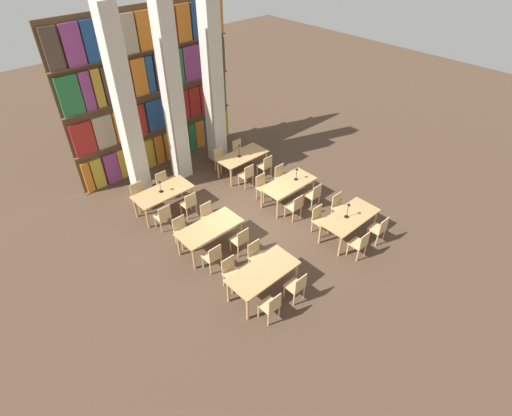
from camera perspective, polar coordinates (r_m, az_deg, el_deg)
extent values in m
plane|color=#4C3828|center=(12.47, -0.73, -2.03)|extent=(40.00, 40.00, 0.00)
cube|color=brown|center=(14.70, -14.54, 15.77)|extent=(6.34, 0.06, 5.50)
cube|color=brown|center=(15.88, -13.01, 6.64)|extent=(6.34, 0.35, 0.03)
cube|color=orange|center=(14.63, -22.98, 4.10)|extent=(0.25, 0.20, 1.10)
cube|color=#B7932D|center=(14.72, -21.71, 4.66)|extent=(0.38, 0.20, 1.10)
cube|color=#84387A|center=(14.86, -19.96, 5.44)|extent=(0.49, 0.20, 1.10)
cube|color=#B7932D|center=(15.04, -17.96, 6.32)|extent=(0.66, 0.20, 1.10)
cube|color=#B7932D|center=(15.29, -15.61, 7.35)|extent=(0.69, 0.20, 1.10)
cube|color=orange|center=(15.51, -13.74, 8.15)|extent=(0.34, 0.20, 1.10)
cube|color=orange|center=(15.74, -12.01, 8.88)|extent=(0.62, 0.20, 1.10)
cube|color=#236B38|center=(15.98, -10.36, 9.56)|extent=(0.42, 0.20, 1.10)
cube|color=#236B38|center=(16.16, -9.22, 10.03)|extent=(0.28, 0.20, 1.10)
cube|color=orange|center=(16.35, -8.14, 10.47)|extent=(0.40, 0.20, 1.10)
cube|color=navy|center=(16.55, -6.97, 10.94)|extent=(0.38, 0.20, 1.10)
cube|color=orange|center=(16.82, -5.54, 11.51)|extent=(0.53, 0.20, 1.10)
cube|color=#B7932D|center=(17.04, -4.44, 11.94)|extent=(0.16, 0.20, 1.10)
cube|color=brown|center=(15.24, -13.74, 11.05)|extent=(6.34, 0.35, 0.03)
cube|color=maroon|center=(14.04, -23.52, 9.09)|extent=(0.69, 0.20, 1.09)
cube|color=tan|center=(14.24, -20.94, 10.17)|extent=(0.65, 0.20, 1.09)
cube|color=orange|center=(14.42, -18.94, 10.98)|extent=(0.38, 0.20, 1.09)
cube|color=maroon|center=(14.55, -17.67, 11.49)|extent=(0.28, 0.20, 1.09)
cube|color=maroon|center=(14.69, -16.35, 12.01)|extent=(0.41, 0.20, 1.09)
cube|color=navy|center=(14.94, -14.22, 12.83)|extent=(0.70, 0.20, 1.09)
cube|color=maroon|center=(15.26, -11.85, 13.72)|extent=(0.68, 0.20, 1.09)
cube|color=maroon|center=(15.52, -10.15, 14.34)|extent=(0.26, 0.20, 1.09)
cube|color=maroon|center=(15.72, -8.89, 14.78)|extent=(0.47, 0.20, 1.09)
cube|color=maroon|center=(16.00, -7.29, 15.34)|extent=(0.51, 0.20, 1.09)
cube|color=maroon|center=(16.23, -6.02, 15.78)|extent=(0.30, 0.20, 1.09)
cube|color=#236B38|center=(16.41, -5.07, 16.09)|extent=(0.32, 0.20, 1.09)
cube|color=brown|center=(14.69, -14.55, 15.83)|extent=(6.34, 0.35, 0.03)
cube|color=#236B38|center=(13.48, -25.12, 14.35)|extent=(0.66, 0.20, 1.20)
cube|color=#84387A|center=(13.63, -23.08, 15.14)|extent=(0.33, 0.20, 1.20)
cube|color=#B7932D|center=(13.74, -21.72, 15.65)|extent=(0.27, 0.20, 1.20)
cube|color=#47382D|center=(13.90, -19.99, 16.28)|extent=(0.54, 0.20, 1.20)
cube|color=#84387A|center=(14.07, -18.21, 16.91)|extent=(0.37, 0.20, 1.20)
cube|color=orange|center=(14.27, -16.42, 17.52)|extent=(0.49, 0.20, 1.20)
cube|color=navy|center=(14.44, -15.01, 18.00)|extent=(0.25, 0.20, 1.20)
cube|color=#47382D|center=(14.62, -13.62, 18.44)|extent=(0.38, 0.20, 1.20)
cube|color=#236B38|center=(14.89, -11.63, 19.07)|extent=(0.66, 0.20, 1.20)
cube|color=#84387A|center=(15.25, -9.30, 19.77)|extent=(0.66, 0.20, 1.20)
cube|color=#84387A|center=(15.62, -7.12, 20.39)|extent=(0.65, 0.20, 1.20)
cube|color=#47382D|center=(15.96, -5.31, 20.88)|extent=(0.40, 0.20, 1.20)
cube|color=brown|center=(14.26, -15.46, 20.92)|extent=(6.34, 0.35, 0.03)
cube|color=#47382D|center=(13.05, -27.21, 19.58)|extent=(0.45, 0.20, 1.17)
cube|color=#84387A|center=(13.21, -24.81, 20.43)|extent=(0.55, 0.20, 1.17)
cube|color=navy|center=(13.42, -22.31, 21.27)|extent=(0.59, 0.20, 1.17)
cube|color=maroon|center=(13.61, -20.19, 21.94)|extent=(0.37, 0.20, 1.17)
cube|color=tan|center=(13.83, -18.05, 22.59)|extent=(0.59, 0.20, 1.17)
cube|color=orange|center=(14.13, -15.40, 23.34)|extent=(0.69, 0.20, 1.17)
cube|color=#236B38|center=(14.40, -13.30, 23.90)|extent=(0.33, 0.20, 1.17)
cube|color=maroon|center=(14.58, -12.02, 24.22)|extent=(0.28, 0.20, 1.17)
cube|color=orange|center=(14.80, -10.45, 24.60)|extent=(0.53, 0.20, 1.17)
cube|color=navy|center=(15.08, -8.68, 25.01)|extent=(0.37, 0.20, 1.17)
cube|color=navy|center=(15.38, -6.90, 25.40)|extent=(0.55, 0.20, 1.17)
cube|color=orange|center=(15.65, -5.43, 25.70)|extent=(0.28, 0.20, 1.17)
cube|color=beige|center=(12.88, -18.14, 13.16)|extent=(0.52, 0.52, 6.00)
cube|color=beige|center=(13.57, -11.86, 15.46)|extent=(0.52, 0.52, 6.00)
cube|color=beige|center=(14.41, -6.14, 17.36)|extent=(0.52, 0.52, 6.00)
cube|color=tan|center=(9.92, 1.02, -9.06)|extent=(1.84, 0.88, 0.04)
cylinder|color=tan|center=(9.67, -1.22, -14.23)|extent=(0.07, 0.07, 0.73)
cylinder|color=tan|center=(10.46, 5.75, -9.26)|extent=(0.07, 0.07, 0.73)
cylinder|color=tan|center=(10.03, -4.01, -11.81)|extent=(0.07, 0.07, 0.73)
cylinder|color=tan|center=(10.79, 2.94, -7.23)|extent=(0.07, 0.07, 0.73)
cylinder|color=tan|center=(9.83, 0.35, -14.51)|extent=(0.04, 0.04, 0.42)
cylinder|color=tan|center=(9.99, 1.91, -13.40)|extent=(0.04, 0.04, 0.42)
cylinder|color=tan|center=(9.69, 1.77, -15.68)|extent=(0.04, 0.04, 0.42)
cylinder|color=tan|center=(9.84, 3.33, -14.52)|extent=(0.04, 0.04, 0.42)
cube|color=tan|center=(9.66, 1.87, -13.69)|extent=(0.42, 0.40, 0.04)
cube|color=tan|center=(9.40, 2.70, -13.46)|extent=(0.40, 0.03, 0.42)
cylinder|color=tan|center=(10.46, -1.88, -10.32)|extent=(0.04, 0.04, 0.42)
cylinder|color=tan|center=(10.31, -3.42, -11.31)|extent=(0.04, 0.04, 0.42)
cylinder|color=tan|center=(10.63, -3.10, -9.30)|extent=(0.04, 0.04, 0.42)
cylinder|color=tan|center=(10.49, -4.63, -10.26)|extent=(0.04, 0.04, 0.42)
cube|color=tan|center=(10.30, -3.31, -9.44)|extent=(0.42, 0.40, 0.04)
cube|color=tan|center=(10.23, -4.02, -8.00)|extent=(0.40, 0.03, 0.42)
cylinder|color=tan|center=(10.23, 4.03, -11.85)|extent=(0.04, 0.04, 0.42)
cylinder|color=tan|center=(10.41, 5.44, -10.80)|extent=(0.04, 0.04, 0.42)
cylinder|color=tan|center=(10.09, 5.45, -12.91)|extent=(0.04, 0.04, 0.42)
cylinder|color=tan|center=(10.27, 6.85, -11.83)|extent=(0.04, 0.04, 0.42)
cube|color=tan|center=(10.07, 5.52, -11.00)|extent=(0.42, 0.40, 0.04)
cube|color=tan|center=(9.83, 6.40, -10.70)|extent=(0.40, 0.03, 0.42)
cylinder|color=tan|center=(10.86, 1.64, -7.99)|extent=(0.04, 0.04, 0.42)
cylinder|color=tan|center=(10.69, 0.23, -8.93)|extent=(0.04, 0.04, 0.42)
cylinder|color=tan|center=(11.03, 0.40, -7.06)|extent=(0.04, 0.04, 0.42)
cylinder|color=tan|center=(10.86, -1.00, -7.97)|extent=(0.04, 0.04, 0.42)
cube|color=tan|center=(10.69, 0.32, -7.12)|extent=(0.42, 0.40, 0.04)
cube|color=tan|center=(10.63, -0.36, -5.73)|extent=(0.40, 0.03, 0.42)
cube|color=tan|center=(11.80, 13.27, -1.20)|extent=(1.84, 0.88, 0.04)
cylinder|color=tan|center=(11.36, 11.91, -5.37)|extent=(0.07, 0.07, 0.73)
cylinder|color=tan|center=(12.49, 16.61, -1.69)|extent=(0.07, 0.07, 0.73)
cylinder|color=tan|center=(11.66, 9.14, -3.63)|extent=(0.07, 0.07, 0.73)
cylinder|color=tan|center=(12.76, 13.98, -0.19)|extent=(0.07, 0.07, 0.73)
cylinder|color=tan|center=(11.55, 12.94, -5.77)|extent=(0.04, 0.04, 0.42)
cylinder|color=tan|center=(11.78, 13.99, -4.93)|extent=(0.04, 0.04, 0.42)
cylinder|color=tan|center=(11.43, 14.29, -6.61)|extent=(0.04, 0.04, 0.42)
cylinder|color=tan|center=(11.66, 15.33, -5.74)|extent=(0.04, 0.04, 0.42)
cube|color=tan|center=(11.45, 14.31, -4.92)|extent=(0.42, 0.40, 0.04)
cube|color=tan|center=(11.23, 15.25, -4.52)|extent=(0.40, 0.03, 0.42)
cylinder|color=tan|center=(12.17, 10.31, -2.68)|extent=(0.04, 0.04, 0.42)
cylinder|color=tan|center=(11.94, 9.22, -3.45)|extent=(0.04, 0.04, 0.42)
cylinder|color=tan|center=(12.32, 9.09, -1.94)|extent=(0.04, 0.04, 0.42)
cylinder|color=tan|center=(12.09, 8.00, -2.68)|extent=(0.04, 0.04, 0.42)
cube|color=tan|center=(11.98, 9.26, -1.85)|extent=(0.42, 0.40, 0.04)
cube|color=tan|center=(11.92, 8.70, -0.58)|extent=(0.40, 0.03, 0.42)
cylinder|color=tan|center=(12.16, 15.54, -3.67)|extent=(0.04, 0.04, 0.42)
cylinder|color=tan|center=(12.41, 16.49, -2.91)|extent=(0.04, 0.04, 0.42)
cylinder|color=tan|center=(12.04, 16.86, -4.44)|extent=(0.04, 0.04, 0.42)
cylinder|color=tan|center=(12.29, 17.78, -3.65)|extent=(0.04, 0.04, 0.42)
cube|color=tan|center=(12.08, 16.86, -2.85)|extent=(0.42, 0.40, 0.04)
cube|color=tan|center=(11.87, 17.79, -2.42)|extent=(0.40, 0.03, 0.42)
cylinder|color=tan|center=(12.78, 12.91, -0.84)|extent=(0.04, 0.04, 0.42)
cylinder|color=tan|center=(12.53, 11.93, -1.54)|extent=(0.04, 0.04, 0.42)
cylinder|color=tan|center=(12.92, 11.72, -0.15)|extent=(0.04, 0.04, 0.42)
cylinder|color=tan|center=(12.68, 10.73, -0.83)|extent=(0.04, 0.04, 0.42)
cube|color=tan|center=(12.59, 11.96, -0.02)|extent=(0.42, 0.40, 0.04)
cube|color=tan|center=(12.53, 11.43, 1.19)|extent=(0.40, 0.03, 0.42)
cylinder|color=black|center=(11.73, 12.81, -1.22)|extent=(0.14, 0.14, 0.01)
cylinder|color=black|center=(11.60, 12.95, -0.40)|extent=(0.02, 0.02, 0.41)
cone|color=black|center=(11.46, 13.12, 0.55)|extent=(0.11, 0.11, 0.07)
cube|color=tan|center=(11.19, -6.65, -2.80)|extent=(1.84, 0.88, 0.04)
cylinder|color=tan|center=(10.90, -8.88, -7.18)|extent=(0.07, 0.07, 0.73)
cylinder|color=tan|center=(11.60, -2.15, -3.29)|extent=(0.07, 0.07, 0.73)
cylinder|color=tan|center=(11.36, -10.98, -5.24)|extent=(0.07, 0.07, 0.73)
cylinder|color=tan|center=(12.04, -4.39, -1.63)|extent=(0.07, 0.07, 0.73)
cylinder|color=tan|center=(11.00, -7.60, -7.66)|extent=(0.04, 0.04, 0.42)
cylinder|color=tan|center=(11.14, -6.11, -6.79)|extent=(0.04, 0.04, 0.42)
cylinder|color=tan|center=(10.80, -6.52, -8.63)|extent=(0.04, 0.04, 0.42)
cylinder|color=tan|center=(10.94, -5.01, -7.73)|extent=(0.04, 0.04, 0.42)
cube|color=tan|center=(10.80, -6.40, -6.84)|extent=(0.42, 0.40, 0.04)
cube|color=tan|center=(10.53, -5.87, -6.48)|extent=(0.40, 0.03, 0.42)
cylinder|color=tan|center=(11.74, -9.04, -4.27)|extent=(0.04, 0.04, 0.42)
cylinder|color=tan|center=(11.61, -10.48, -5.06)|extent=(0.04, 0.04, 0.42)
cylinder|color=tan|center=(11.97, -9.98, -3.46)|extent=(0.04, 0.04, 0.42)
cylinder|color=tan|center=(11.84, -11.41, -4.22)|extent=(0.04, 0.04, 0.42)
cube|color=tan|center=(11.64, -10.35, -3.41)|extent=(0.42, 0.40, 0.04)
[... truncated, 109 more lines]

